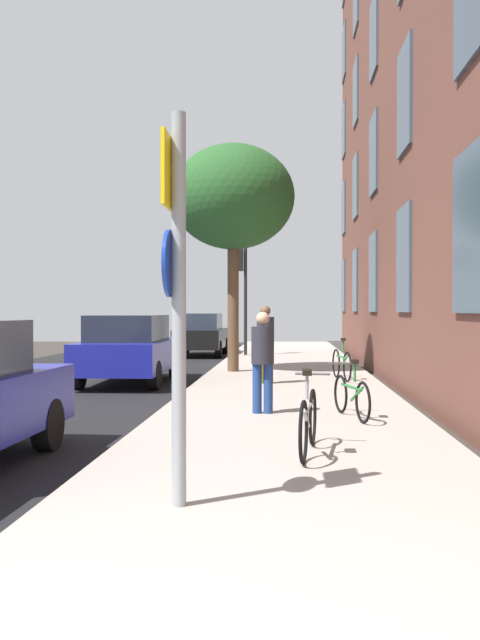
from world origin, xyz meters
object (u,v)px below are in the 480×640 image
at_px(bicycle_2, 342,363).
at_px(car_1, 130,348).
at_px(car_2, 201,334).
at_px(traffic_light, 243,282).
at_px(pedestrian_0, 263,355).
at_px(tree_near, 233,198).
at_px(bicycle_0, 308,421).
at_px(pedestrian_1, 265,339).
at_px(sign_post, 176,281).
at_px(bicycle_1, 352,395).

height_order(bicycle_2, car_1, car_1).
xyz_separation_m(bicycle_2, car_2, (-4.54, 9.92, 0.34)).
distance_m(traffic_light, pedestrian_0, 14.47).
height_order(traffic_light, tree_near, tree_near).
bearing_deg(car_1, tree_near, 44.09).
relative_size(bicycle_0, pedestrian_1, 1.00).
relative_size(pedestrian_0, car_2, 0.40).
height_order(traffic_light, car_2, traffic_light).
bearing_deg(tree_near, car_2, 103.14).
bearing_deg(pedestrian_0, sign_post, -95.85).
bearing_deg(car_2, tree_near, -76.86).
bearing_deg(bicycle_0, traffic_light, 96.09).
bearing_deg(sign_post, traffic_light, 92.04).
height_order(sign_post, pedestrian_1, sign_post).
xyz_separation_m(sign_post, car_1, (-2.80, 10.49, -1.14)).
bearing_deg(bicycle_0, tree_near, 99.02).
relative_size(tree_near, car_1, 1.40).
bearing_deg(pedestrian_0, car_1, 122.29).
xyz_separation_m(sign_post, bicycle_1, (1.89, 4.81, -1.52)).
height_order(traffic_light, bicycle_2, traffic_light).
height_order(bicycle_1, car_1, car_1).
relative_size(bicycle_2, car_2, 0.44).
relative_size(traffic_light, bicycle_2, 2.23).
height_order(tree_near, bicycle_1, tree_near).
relative_size(pedestrian_1, car_2, 0.43).
xyz_separation_m(sign_post, car_2, (-2.35, 20.54, -1.14)).
distance_m(tree_near, pedestrian_0, 8.42).
relative_size(bicycle_2, pedestrian_0, 1.10).
distance_m(bicycle_0, bicycle_2, 8.53).
xyz_separation_m(bicycle_1, car_2, (-4.23, 15.73, 0.37)).
bearing_deg(tree_near, bicycle_1, -73.07).
bearing_deg(car_2, pedestrian_1, -75.61).
bearing_deg(bicycle_0, sign_post, -118.28).
xyz_separation_m(tree_near, pedestrian_0, (1.05, -7.50, -3.70)).
height_order(pedestrian_1, car_1, pedestrian_1).
height_order(traffic_light, pedestrian_1, traffic_light).
bearing_deg(traffic_light, car_2, 148.26).
xyz_separation_m(bicycle_2, pedestrian_0, (-1.65, -5.41, 0.53)).
bearing_deg(traffic_light, bicycle_1, -80.04).
xyz_separation_m(tree_near, bicycle_0, (1.68, -10.56, -4.23)).
distance_m(traffic_light, car_2, 2.75).
bearing_deg(car_1, bicycle_0, -64.61).
height_order(car_1, car_2, same).
relative_size(sign_post, bicycle_2, 1.86).
relative_size(sign_post, bicycle_1, 2.04).
bearing_deg(bicycle_1, traffic_light, 99.96).
xyz_separation_m(sign_post, traffic_light, (-0.70, 19.52, 0.80)).
bearing_deg(bicycle_0, pedestrian_1, 95.46).
relative_size(bicycle_0, car_2, 0.43).
xyz_separation_m(tree_near, car_2, (-1.83, 7.84, -3.89)).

